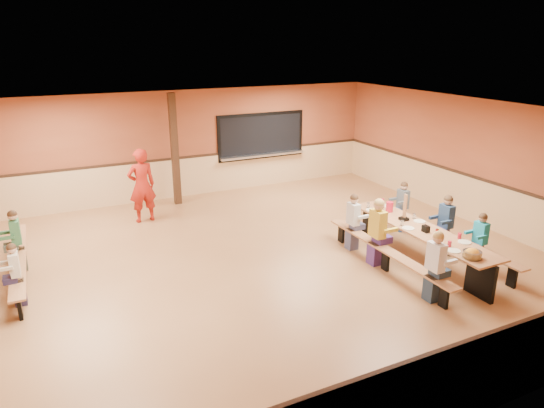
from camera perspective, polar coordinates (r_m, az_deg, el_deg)
name	(u,v)px	position (r m, az deg, el deg)	size (l,w,h in m)	color
ground	(247,265)	(9.82, -2.97, -7.20)	(12.00, 12.00, 0.00)	#915D37
room_envelope	(246,233)	(9.54, -3.04, -3.47)	(12.04, 10.04, 3.02)	brown
kitchen_pass_through	(261,138)	(14.69, -1.27, 7.78)	(2.78, 0.28, 1.38)	black
structural_post	(175,150)	(13.25, -11.38, 6.25)	(0.18, 0.18, 3.00)	#311C10
cafeteria_table_main	(420,238)	(10.17, 16.99, -3.87)	(1.91, 3.70, 0.74)	#A16740
seated_child_white_left	(435,267)	(8.76, 18.61, -7.03)	(0.40, 0.32, 1.26)	white
seated_adult_yellow	(377,233)	(9.82, 12.26, -3.30)	(0.44, 0.36, 1.35)	gold
seated_child_grey_left	(353,222)	(10.46, 9.49, -2.15)	(0.37, 0.30, 1.22)	silver
seated_child_teal_right	(479,242)	(10.25, 23.22, -4.13)	(0.34, 0.28, 1.15)	teal
seated_child_navy_right	(445,225)	(10.79, 19.72, -2.29)	(0.39, 0.32, 1.25)	#1E314D
seated_child_char_right	(402,207)	(11.72, 15.08, -0.33)	(0.35, 0.29, 1.18)	#4C5257
seated_child_green_sec	(17,241)	(10.60, -27.80, -3.88)	(0.37, 0.31, 1.22)	#366E43
seated_child_tan_sec	(16,275)	(9.27, -27.86, -7.40)	(0.32, 0.26, 1.11)	#C0B297
standing_woman	(142,186)	(12.24, -15.07, 2.11)	(0.67, 0.44, 1.84)	#A61D13
punch_pitcher	(390,207)	(10.83, 13.66, -0.33)	(0.16, 0.16, 0.22)	red
chip_bowl	(472,254)	(9.04, 22.49, -5.42)	(0.32, 0.32, 0.15)	#FF9E28
napkin_dispenser	(426,229)	(9.91, 17.64, -2.80)	(0.10, 0.14, 0.13)	black
condiment_mustard	(437,233)	(9.70, 18.85, -3.26)	(0.06, 0.06, 0.17)	yellow
condiment_ketchup	(437,233)	(9.70, 18.81, -3.27)	(0.06, 0.06, 0.17)	#B2140F
table_paddle	(404,214)	(10.39, 15.30, -1.14)	(0.16, 0.16, 0.56)	black
place_settings	(421,226)	(10.07, 17.14, -2.46)	(0.65, 3.30, 0.11)	beige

